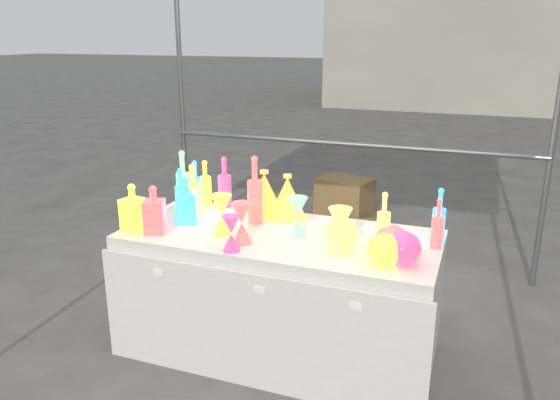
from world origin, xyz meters
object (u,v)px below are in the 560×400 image
(cardboard_box_closed, at_px, (345,196))
(display_table, at_px, (279,293))
(decanter_0, at_px, (133,207))
(hourglass_0, at_px, (242,223))
(bottle_0, at_px, (205,182))
(globe_0, at_px, (385,251))
(lampshade_0, at_px, (287,196))

(cardboard_box_closed, bearing_deg, display_table, -70.20)
(decanter_0, bearing_deg, cardboard_box_closed, 90.79)
(cardboard_box_closed, height_order, hourglass_0, hourglass_0)
(display_table, height_order, cardboard_box_closed, display_table)
(bottle_0, height_order, globe_0, bottle_0)
(decanter_0, distance_m, globe_0, 1.45)
(display_table, relative_size, hourglass_0, 8.05)
(lampshade_0, bearing_deg, globe_0, -29.82)
(bottle_0, height_order, lampshade_0, bottle_0)
(decanter_0, bearing_deg, display_table, 27.73)
(display_table, relative_size, lampshade_0, 6.66)
(display_table, height_order, decanter_0, decanter_0)
(display_table, height_order, bottle_0, bottle_0)
(display_table, bearing_deg, hourglass_0, -125.34)
(bottle_0, xyz_separation_m, lampshade_0, (0.61, -0.07, -0.01))
(bottle_0, bearing_deg, lampshade_0, -6.58)
(lampshade_0, bearing_deg, cardboard_box_closed, 101.79)
(bottle_0, xyz_separation_m, decanter_0, (-0.15, -0.60, -0.01))
(lampshade_0, bearing_deg, hourglass_0, -93.36)
(hourglass_0, distance_m, lampshade_0, 0.50)
(cardboard_box_closed, distance_m, lampshade_0, 2.50)
(decanter_0, distance_m, hourglass_0, 0.67)
(decanter_0, relative_size, lampshade_0, 1.01)
(display_table, distance_m, lampshade_0, 0.59)
(display_table, distance_m, decanter_0, 0.99)
(cardboard_box_closed, distance_m, decanter_0, 3.05)
(cardboard_box_closed, relative_size, bottle_0, 1.79)
(decanter_0, xyz_separation_m, hourglass_0, (0.67, 0.04, -0.03))
(decanter_0, relative_size, globe_0, 1.56)
(display_table, relative_size, bottle_0, 6.12)
(globe_0, height_order, lampshade_0, lampshade_0)
(cardboard_box_closed, distance_m, hourglass_0, 2.96)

